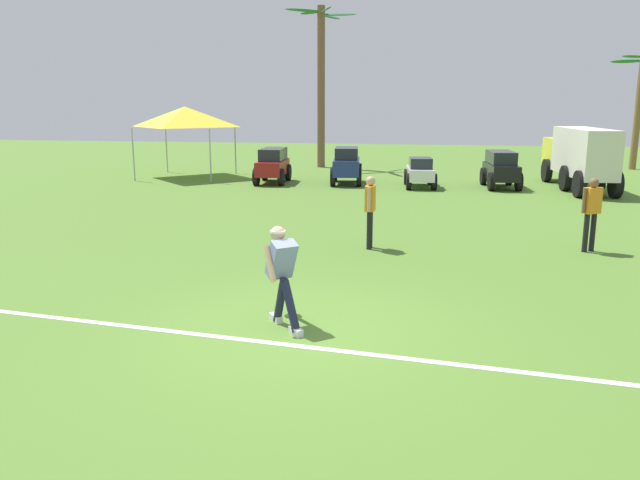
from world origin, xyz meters
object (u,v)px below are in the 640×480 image
object	(u,v)px
palm_tree_far_left	(321,78)
palm_tree_left_of_centre	(640,97)
frisbee_thrower	(282,271)
parked_car_slot_c	(420,172)
event_tent	(185,117)
frisbee_in_flight	(278,277)
teammate_near_sideline	(592,208)
parked_car_slot_d	(501,168)
parked_car_slot_b	(347,165)
parked_car_slot_a	(273,164)
box_truck	(579,155)
teammate_midfield	(370,205)

from	to	relation	value
palm_tree_far_left	palm_tree_left_of_centre	xyz separation A→B (m)	(14.69, 1.59, -0.87)
frisbee_thrower	parked_car_slot_c	world-z (taller)	frisbee_thrower
frisbee_thrower	event_tent	bearing A→B (deg)	115.76
frisbee_in_flight	teammate_near_sideline	xyz separation A→B (m)	(5.51, 4.96, 0.39)
parked_car_slot_c	parked_car_slot_d	distance (m)	2.96
teammate_near_sideline	parked_car_slot_b	world-z (taller)	teammate_near_sideline
parked_car_slot_a	event_tent	distance (m)	4.58
frisbee_thrower	parked_car_slot_b	distance (m)	15.87
box_truck	parked_car_slot_c	bearing A→B (deg)	-174.46
teammate_near_sideline	teammate_midfield	xyz separation A→B (m)	(-4.58, -0.50, 0.00)
frisbee_thrower	palm_tree_far_left	bearing A→B (deg)	98.53
frisbee_in_flight	palm_tree_left_of_centre	bearing A→B (deg)	63.23
palm_tree_far_left	event_tent	distance (m)	7.23
teammate_near_sideline	parked_car_slot_c	xyz separation A→B (m)	(-3.71, 9.79, -0.38)
frisbee_in_flight	event_tent	xyz separation A→B (m)	(-7.93, 16.30, 1.96)
palm_tree_far_left	parked_car_slot_a	bearing A→B (deg)	-97.27
palm_tree_left_of_centre	event_tent	size ratio (longest dim) A/B	1.58
parked_car_slot_b	event_tent	bearing A→B (deg)	171.54
teammate_midfield	box_truck	bearing A→B (deg)	58.98
frisbee_thrower	frisbee_in_flight	size ratio (longest dim) A/B	5.06
event_tent	palm_tree_far_left	bearing A→B (deg)	46.52
teammate_near_sideline	parked_car_slot_a	bearing A→B (deg)	133.00
parked_car_slot_a	event_tent	size ratio (longest dim) A/B	0.73
palm_tree_left_of_centre	event_tent	distance (m)	20.66
frisbee_in_flight	teammate_midfield	size ratio (longest dim) A/B	0.18
frisbee_thrower	frisbee_in_flight	distance (m)	0.63
frisbee_thrower	parked_car_slot_a	bearing A→B (deg)	104.73
event_tent	teammate_near_sideline	bearing A→B (deg)	-40.16
frisbee_in_flight	box_truck	bearing A→B (deg)	64.01
frisbee_thrower	box_truck	xyz separation A→B (m)	(7.25, 15.84, 0.44)
frisbee_thrower	parked_car_slot_c	xyz separation A→B (m)	(1.60, 15.29, -0.23)
frisbee_in_flight	frisbee_thrower	bearing A→B (deg)	-69.94
frisbee_thrower	parked_car_slot_a	distance (m)	16.14
parked_car_slot_b	palm_tree_far_left	world-z (taller)	palm_tree_far_left
parked_car_slot_b	palm_tree_left_of_centre	bearing A→B (deg)	31.45
teammate_midfield	parked_car_slot_b	world-z (taller)	teammate_midfield
parked_car_slot_a	parked_car_slot_d	bearing A→B (deg)	0.45
parked_car_slot_a	parked_car_slot_b	bearing A→B (deg)	4.29
teammate_near_sideline	parked_car_slot_b	distance (m)	12.21
event_tent	box_truck	bearing A→B (deg)	-3.75
parked_car_slot_a	parked_car_slot_b	distance (m)	2.89
teammate_midfield	box_truck	world-z (taller)	box_truck
frisbee_in_flight	parked_car_slot_d	world-z (taller)	parked_car_slot_d
parked_car_slot_d	parked_car_slot_c	bearing A→B (deg)	-172.61
parked_car_slot_a	palm_tree_left_of_centre	size ratio (longest dim) A/B	0.46
palm_tree_left_of_centre	palm_tree_far_left	bearing A→B (deg)	-173.83
parked_car_slot_d	box_truck	distance (m)	2.78
parked_car_slot_a	box_truck	size ratio (longest dim) A/B	0.41
parked_car_slot_a	parked_car_slot_c	size ratio (longest dim) A/B	1.08
parked_car_slot_b	frisbee_in_flight	bearing A→B (deg)	-86.18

